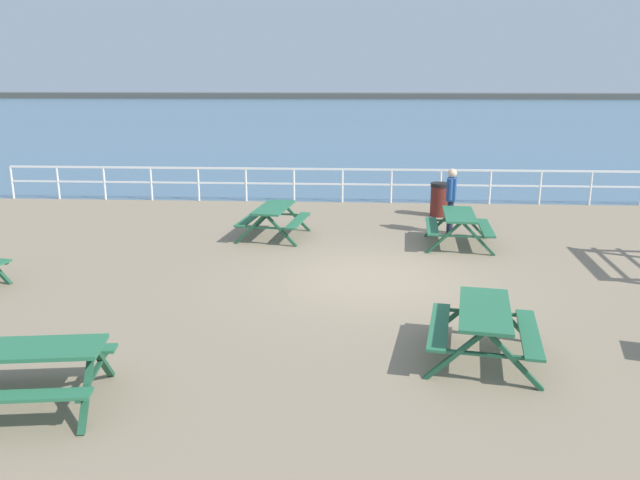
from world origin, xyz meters
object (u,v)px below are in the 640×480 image
litter_bin (440,199)px  picnic_table_far_left (27,362)px  picnic_table_corner (274,214)px  picnic_table_near_right (484,321)px  visitor (451,197)px  picnic_table_mid_centre (459,221)px

litter_bin → picnic_table_far_left: bearing=-119.2°
picnic_table_corner → litter_bin: size_ratio=2.08×
picnic_table_near_right → visitor: (0.56, 7.52, 0.36)m
picnic_table_mid_centre → visitor: bearing=6.1°
picnic_table_mid_centre → picnic_table_corner: (-4.46, 0.55, 0.00)m
picnic_table_mid_centre → picnic_table_far_left: bearing=145.8°
picnic_table_far_left → picnic_table_corner: same height
picnic_table_far_left → litter_bin: bearing=52.9°
picnic_table_mid_centre → visitor: size_ratio=1.15×
picnic_table_corner → visitor: (4.43, 0.65, 0.36)m
picnic_table_corner → picnic_table_near_right: bearing=-143.3°
picnic_table_mid_centre → picnic_table_far_left: size_ratio=0.96×
picnic_table_near_right → litter_bin: 9.63m
visitor → litter_bin: size_ratio=1.75×
picnic_table_corner → visitor: bearing=-74.3°
visitor → picnic_table_corner: bearing=22.2°
picnic_table_near_right → picnic_table_far_left: bearing=115.6°
picnic_table_far_left → litter_bin: litter_bin is taller
picnic_table_near_right → picnic_table_mid_centre: bearing=4.2°
picnic_table_mid_centre → visitor: 1.25m
picnic_table_near_right → litter_bin: (0.55, 9.61, -0.10)m
picnic_table_mid_centre → litter_bin: 3.29m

